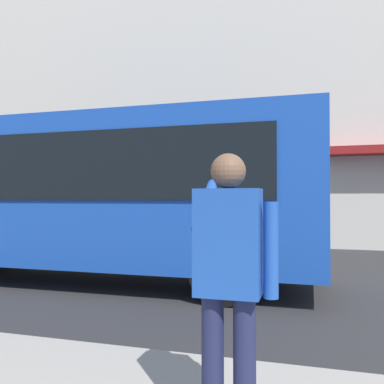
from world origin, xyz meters
TOP-DOWN VIEW (x-y plane):
  - ground_plane at (0.00, 0.00)m, footprint 60.00×60.00m
  - building_facade_far at (-0.02, -6.80)m, footprint 28.00×1.55m
  - red_bus at (3.27, 0.08)m, footprint 9.05×2.54m
  - pedestrian_photographer at (-0.53, 4.62)m, footprint 0.53×0.52m

SIDE VIEW (x-z plane):
  - ground_plane at x=0.00m, z-range 0.00..0.00m
  - pedestrian_photographer at x=-0.53m, z-range 0.29..1.99m
  - red_bus at x=3.27m, z-range 0.14..3.22m
  - building_facade_far at x=-0.02m, z-range -0.01..11.99m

